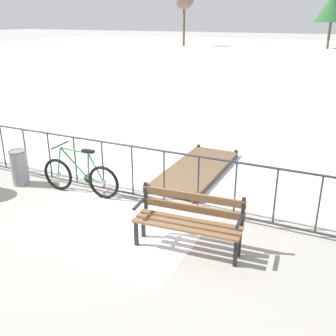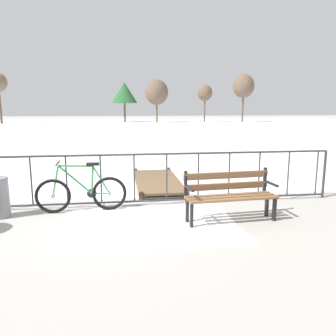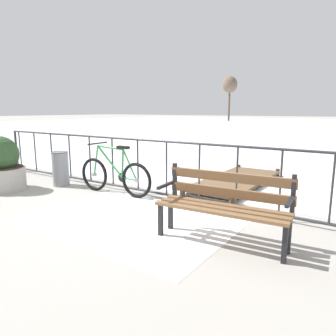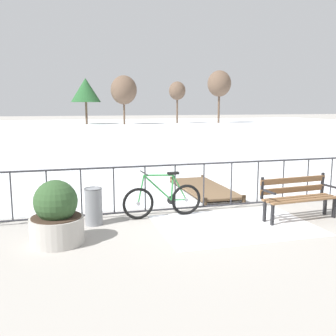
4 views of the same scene
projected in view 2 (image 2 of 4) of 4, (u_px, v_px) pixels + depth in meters
The scene contains 11 objects.
ground_plane at pixel (118, 206), 6.70m from camera, with size 160.00×160.00×0.00m, color #9E9991.
frozen_pond at pixel (120, 127), 34.36m from camera, with size 80.00×56.00×0.03m, color white.
snow_patch at pixel (149, 225), 5.61m from camera, with size 3.00×2.15×0.01m, color white.
railing_fence at pixel (118, 179), 6.60m from camera, with size 9.06×0.06×1.07m.
bicycle_near_railing at pixel (82, 193), 6.27m from camera, with size 1.71×0.52×0.97m.
park_bench at pixel (229, 192), 5.78m from camera, with size 1.63×0.61×0.89m.
wooden_dock at pixel (157, 181), 8.46m from camera, with size 1.10×2.87×0.20m.
tree_far_west at pixel (205, 93), 46.78m from camera, with size 2.11×2.11×5.29m.
tree_west_mid at pixel (157, 92), 44.64m from camera, with size 3.11×3.11×5.82m.
tree_centre at pixel (243, 86), 46.71m from camera, with size 3.03×3.03×6.73m.
tree_far_east at pixel (124, 93), 45.59m from camera, with size 3.58×3.58×5.53m.
Camera 2 is at (0.10, -6.53, 1.96)m, focal length 35.11 mm.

